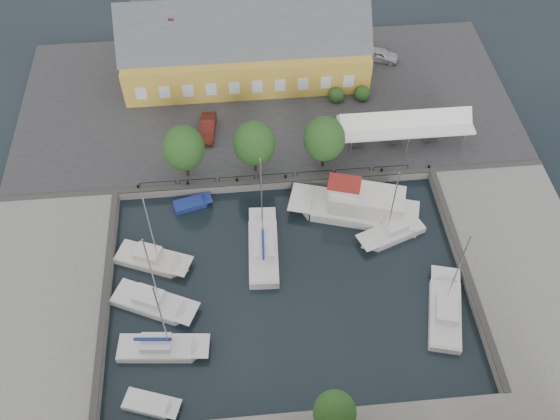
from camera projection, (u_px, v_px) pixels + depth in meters
name	position (u px, v px, depth m)	size (l,w,h in m)	color
ground	(286.00, 270.00, 58.08)	(140.00, 140.00, 0.00)	black
north_quay	(267.00, 103.00, 72.27)	(56.00, 26.00, 1.00)	#2D2D30
west_quay	(41.00, 304.00, 55.13)	(12.00, 24.00, 1.00)	slate
east_quay	(524.00, 266.00, 57.71)	(12.00, 24.00, 1.00)	slate
quay_edge_fittings	(281.00, 223.00, 60.27)	(56.00, 24.72, 0.40)	#383533
warehouse	(240.00, 48.00, 72.48)	(28.56, 14.00, 9.55)	gold
tent_canopy	(405.00, 125.00, 65.25)	(14.00, 4.00, 2.83)	white
quay_trees	(254.00, 143.00, 61.80)	(18.20, 4.20, 6.30)	black
car_silver	(380.00, 55.00, 76.03)	(1.82, 4.52, 1.54)	#B6B8BF
car_red	(208.00, 128.00, 67.76)	(1.62, 4.64, 1.53)	#551913
center_sailboat	(263.00, 250.00, 59.08)	(3.12, 9.16, 12.38)	white
trawler	(359.00, 207.00, 61.59)	(13.32, 7.35, 5.00)	white
east_boat_a	(392.00, 233.00, 60.44)	(7.06, 4.52, 9.84)	white
east_boat_c	(445.00, 311.00, 54.94)	(4.72, 8.80, 10.87)	white
west_boat_b	(152.00, 260.00, 58.45)	(7.54, 4.98, 10.04)	silver
west_boat_c	(153.00, 303.00, 55.45)	(8.11, 5.56, 10.72)	white
west_boat_d	(161.00, 349.00, 52.64)	(7.99, 3.05, 10.54)	white
launch_sw	(151.00, 405.00, 49.70)	(4.88, 3.12, 0.98)	white
launch_nw	(192.00, 204.00, 63.02)	(4.15, 2.46, 0.88)	navy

